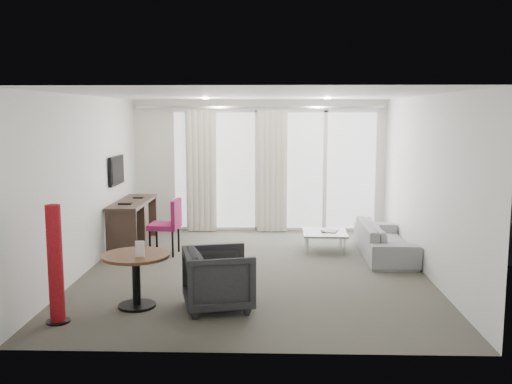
{
  "coord_description": "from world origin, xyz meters",
  "views": [
    {
      "loc": [
        0.27,
        -8.33,
        2.35
      ],
      "look_at": [
        0.0,
        0.6,
        1.1
      ],
      "focal_mm": 40.0,
      "sensor_mm": 36.0,
      "label": 1
    }
  ],
  "objects_px": {
    "red_lamp": "(55,264)",
    "sofa": "(385,240)",
    "rattan_chair_b": "(330,199)",
    "desk": "(133,223)",
    "round_table": "(136,281)",
    "tub_armchair": "(218,279)",
    "desk_chair": "(164,227)",
    "rattan_chair_a": "(314,196)",
    "coffee_table": "(325,242)"
  },
  "relations": [
    {
      "from": "rattan_chair_b",
      "to": "red_lamp",
      "type": "bearing_deg",
      "value": -122.7
    },
    {
      "from": "coffee_table",
      "to": "rattan_chair_a",
      "type": "bearing_deg",
      "value": 89.06
    },
    {
      "from": "desk",
      "to": "rattan_chair_a",
      "type": "xyz_separation_m",
      "value": [
        3.43,
        3.21,
        0.03
      ]
    },
    {
      "from": "desk_chair",
      "to": "rattan_chair_a",
      "type": "height_order",
      "value": "desk_chair"
    },
    {
      "from": "sofa",
      "to": "rattan_chair_a",
      "type": "distance_m",
      "value": 3.98
    },
    {
      "from": "round_table",
      "to": "coffee_table",
      "type": "distance_m",
      "value": 3.85
    },
    {
      "from": "tub_armchair",
      "to": "sofa",
      "type": "height_order",
      "value": "tub_armchair"
    },
    {
      "from": "coffee_table",
      "to": "rattan_chair_b",
      "type": "distance_m",
      "value": 3.47
    },
    {
      "from": "desk",
      "to": "sofa",
      "type": "xyz_separation_m",
      "value": [
        4.32,
        -0.67,
        -0.12
      ]
    },
    {
      "from": "desk",
      "to": "sofa",
      "type": "height_order",
      "value": "desk"
    },
    {
      "from": "sofa",
      "to": "rattan_chair_a",
      "type": "relative_size",
      "value": 2.24
    },
    {
      "from": "tub_armchair",
      "to": "coffee_table",
      "type": "relative_size",
      "value": 1.1
    },
    {
      "from": "rattan_chair_b",
      "to": "rattan_chair_a",
      "type": "bearing_deg",
      "value": 159.66
    },
    {
      "from": "desk",
      "to": "rattan_chair_a",
      "type": "distance_m",
      "value": 4.7
    },
    {
      "from": "red_lamp",
      "to": "sofa",
      "type": "bearing_deg",
      "value": 36.02
    },
    {
      "from": "tub_armchair",
      "to": "desk",
      "type": "bearing_deg",
      "value": 15.79
    },
    {
      "from": "round_table",
      "to": "sofa",
      "type": "height_order",
      "value": "round_table"
    },
    {
      "from": "round_table",
      "to": "tub_armchair",
      "type": "height_order",
      "value": "tub_armchair"
    },
    {
      "from": "coffee_table",
      "to": "rattan_chair_b",
      "type": "height_order",
      "value": "rattan_chair_b"
    },
    {
      "from": "desk_chair",
      "to": "sofa",
      "type": "distance_m",
      "value": 3.65
    },
    {
      "from": "desk",
      "to": "rattan_chair_a",
      "type": "bearing_deg",
      "value": 43.16
    },
    {
      "from": "sofa",
      "to": "rattan_chair_b",
      "type": "relative_size",
      "value": 2.6
    },
    {
      "from": "round_table",
      "to": "desk_chair",
      "type": "bearing_deg",
      "value": 93.35
    },
    {
      "from": "desk_chair",
      "to": "tub_armchair",
      "type": "distance_m",
      "value": 2.87
    },
    {
      "from": "tub_armchair",
      "to": "rattan_chair_b",
      "type": "height_order",
      "value": "tub_armchair"
    },
    {
      "from": "desk_chair",
      "to": "rattan_chair_b",
      "type": "height_order",
      "value": "desk_chair"
    },
    {
      "from": "desk",
      "to": "rattan_chair_b",
      "type": "xyz_separation_m",
      "value": [
        3.79,
        3.11,
        -0.03
      ]
    },
    {
      "from": "round_table",
      "to": "rattan_chair_a",
      "type": "relative_size",
      "value": 0.96
    },
    {
      "from": "round_table",
      "to": "tub_armchair",
      "type": "relative_size",
      "value": 1.01
    },
    {
      "from": "desk",
      "to": "rattan_chair_b",
      "type": "bearing_deg",
      "value": 39.35
    },
    {
      "from": "round_table",
      "to": "tub_armchair",
      "type": "distance_m",
      "value": 1.0
    },
    {
      "from": "round_table",
      "to": "rattan_chair_b",
      "type": "xyz_separation_m",
      "value": [
        2.96,
        6.33,
        0.04
      ]
    },
    {
      "from": "red_lamp",
      "to": "tub_armchair",
      "type": "height_order",
      "value": "red_lamp"
    },
    {
      "from": "red_lamp",
      "to": "rattan_chair_a",
      "type": "xyz_separation_m",
      "value": [
        3.37,
        6.98,
        -0.25
      ]
    },
    {
      "from": "red_lamp",
      "to": "rattan_chair_b",
      "type": "xyz_separation_m",
      "value": [
        3.73,
        6.87,
        -0.31
      ]
    },
    {
      "from": "coffee_table",
      "to": "sofa",
      "type": "bearing_deg",
      "value": -19.23
    },
    {
      "from": "desk_chair",
      "to": "coffee_table",
      "type": "height_order",
      "value": "desk_chair"
    },
    {
      "from": "desk",
      "to": "desk_chair",
      "type": "distance_m",
      "value": 0.92
    },
    {
      "from": "red_lamp",
      "to": "rattan_chair_a",
      "type": "relative_size",
      "value": 1.58
    },
    {
      "from": "rattan_chair_a",
      "to": "tub_armchair",
      "type": "bearing_deg",
      "value": -94.82
    },
    {
      "from": "red_lamp",
      "to": "desk_chair",
      "type": "bearing_deg",
      "value": 78.87
    },
    {
      "from": "round_table",
      "to": "rattan_chair_a",
      "type": "distance_m",
      "value": 6.94
    },
    {
      "from": "red_lamp",
      "to": "sofa",
      "type": "height_order",
      "value": "red_lamp"
    },
    {
      "from": "desk_chair",
      "to": "red_lamp",
      "type": "bearing_deg",
      "value": -95.91
    },
    {
      "from": "rattan_chair_b",
      "to": "sofa",
      "type": "bearing_deg",
      "value": -86.21
    },
    {
      "from": "coffee_table",
      "to": "rattan_chair_b",
      "type": "bearing_deg",
      "value": 83.01
    },
    {
      "from": "tub_armchair",
      "to": "sofa",
      "type": "relative_size",
      "value": 0.42
    },
    {
      "from": "desk",
      "to": "coffee_table",
      "type": "height_order",
      "value": "desk"
    },
    {
      "from": "desk_chair",
      "to": "coffee_table",
      "type": "relative_size",
      "value": 1.27
    },
    {
      "from": "tub_armchair",
      "to": "coffee_table",
      "type": "bearing_deg",
      "value": -41.41
    }
  ]
}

